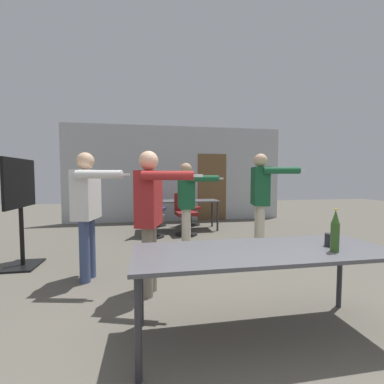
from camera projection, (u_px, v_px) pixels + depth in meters
name	position (u px, v px, depth m)	size (l,w,h in m)	color
ground_plane	(283.00, 381.00, 1.71)	(24.00, 24.00, 0.00)	#5B564C
back_wall	(177.00, 174.00, 7.82)	(6.59, 0.12, 2.87)	#B2B5B7
conference_table_near	(262.00, 257.00, 2.15)	(2.15, 0.77, 0.75)	#4C4C51
conference_table_far	(181.00, 203.00, 6.50)	(1.88, 0.66, 0.75)	#4C4C51
tv_screen	(20.00, 202.00, 3.81)	(0.44, 0.93, 1.63)	black
person_left_plaid	(261.00, 193.00, 4.56)	(0.77, 0.80, 1.76)	beige
person_far_watching	(187.00, 198.00, 4.72)	(0.75, 0.68, 1.61)	beige
person_near_casual	(150.00, 208.00, 2.93)	(0.71, 0.73, 1.65)	slate
person_right_polo	(87.00, 204.00, 3.33)	(0.74, 0.72, 1.67)	#3D4C75
office_chair_side_rolled	(189.00, 210.00, 7.10)	(0.67, 0.68, 0.93)	black
office_chair_mid_tucked	(156.00, 210.00, 7.02)	(0.56, 0.61, 0.92)	black
office_chair_far_right	(185.00, 215.00, 6.02)	(0.52, 0.57, 0.96)	black
office_chair_near_pushed	(149.00, 218.00, 5.76)	(0.65, 0.61, 0.91)	black
beer_bottle	(335.00, 232.00, 2.07)	(0.07, 0.07, 0.35)	#2D511E
drink_cup	(330.00, 240.00, 2.24)	(0.08, 0.08, 0.11)	#232328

